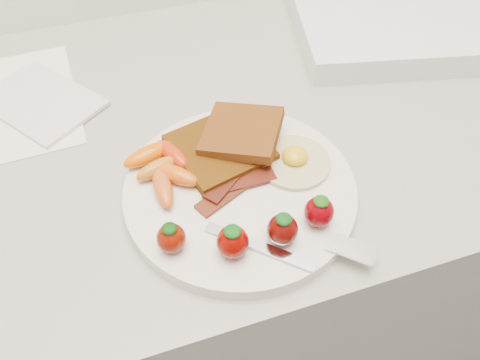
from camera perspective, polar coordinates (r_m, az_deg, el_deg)
name	(u,v)px	position (r m, az deg, el deg)	size (l,w,h in m)	color
counter	(216,278)	(1.01, -2.96, -11.82)	(2.00, 0.60, 0.90)	gray
plate	(240,191)	(0.55, 0.00, -1.29)	(0.27, 0.27, 0.02)	silver
toast_lower	(220,149)	(0.57, -2.48, 3.84)	(0.10, 0.10, 0.01)	#492705
toast_upper	(242,132)	(0.57, 0.23, 5.91)	(0.09, 0.09, 0.01)	#421C05
fried_egg	(294,160)	(0.56, 6.61, 2.39)	(0.12, 0.12, 0.02)	beige
bacon_strips	(233,183)	(0.54, -0.87, -0.42)	(0.10, 0.08, 0.01)	black
baby_carrots	(163,167)	(0.55, -9.38, 1.54)	(0.09, 0.11, 0.02)	#BA6417
strawberries	(255,230)	(0.48, 1.87, -6.08)	(0.19, 0.06, 0.04)	#6E0F02
fork	(301,247)	(0.49, 7.48, -8.13)	(0.16, 0.10, 0.00)	silver
paper_sheet	(11,104)	(0.74, -26.11, 8.37)	(0.18, 0.24, 0.00)	white
notepad	(41,101)	(0.72, -23.12, 8.81)	(0.11, 0.16, 0.01)	silver
appliance	(393,24)	(0.84, 18.20, 17.65)	(0.31, 0.25, 0.04)	silver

